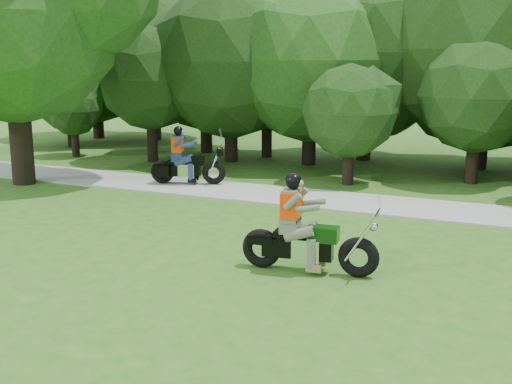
% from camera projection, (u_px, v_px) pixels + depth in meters
% --- Properties ---
extents(ground, '(100.00, 100.00, 0.00)m').
position_uv_depth(ground, '(244.00, 316.00, 9.77)').
color(ground, '#2B661D').
rests_on(ground, ground).
extents(walkway, '(60.00, 2.20, 0.06)m').
position_uv_depth(walkway, '(372.00, 204.00, 16.91)').
color(walkway, '#A3A39E').
rests_on(walkway, ground).
extents(tree_line, '(39.70, 11.54, 7.55)m').
position_uv_depth(tree_line, '(438.00, 63.00, 21.85)').
color(tree_line, black).
rests_on(tree_line, ground).
extents(chopper_motorcycle, '(2.56, 0.77, 1.83)m').
position_uv_depth(chopper_motorcycle, '(303.00, 236.00, 11.63)').
color(chopper_motorcycle, black).
rests_on(chopper_motorcycle, ground).
extents(touring_motorcycle, '(2.23, 1.22, 1.75)m').
position_uv_depth(touring_motorcycle, '(183.00, 163.00, 19.29)').
color(touring_motorcycle, black).
rests_on(touring_motorcycle, walkway).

